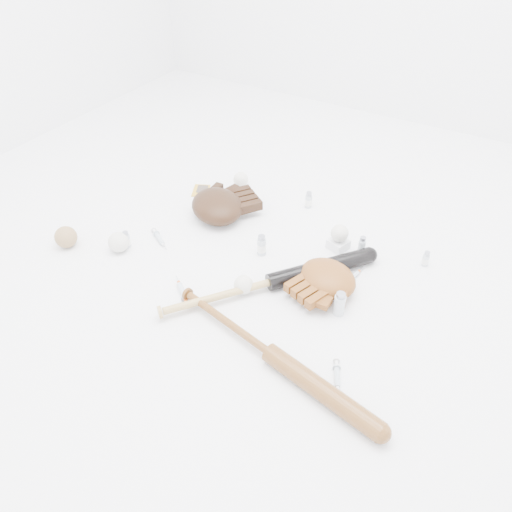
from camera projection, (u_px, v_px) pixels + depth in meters
The scene contains 21 objects.
bat_dark at pixel (271, 282), 1.70m from camera, with size 0.83×0.06×0.06m, color black, non-canonical shape.
bat_wood at pixel (271, 353), 1.47m from camera, with size 0.79×0.06×0.06m, color brown, non-canonical shape.
glove_dark at pixel (217, 206), 2.02m from camera, with size 0.29×0.29×0.10m, color black, non-canonical shape.
glove_tan at pixel (328, 278), 1.70m from camera, with size 0.25×0.25×0.09m, color brown, non-canonical shape.
trading_card at pixel (201, 191), 2.20m from camera, with size 0.07×0.10×0.01m, color #BE8C22.
pedestal at pixel (338, 244), 1.88m from camera, with size 0.07×0.07×0.04m, color white.
baseball_on_pedestal at pixel (340, 233), 1.85m from camera, with size 0.07×0.07×0.07m, color silver.
baseball_left at pixel (119, 242), 1.86m from camera, with size 0.08×0.08×0.08m, color silver.
baseball_upper at pixel (241, 179), 2.22m from camera, with size 0.07×0.07×0.07m, color silver.
baseball_mid at pixel (244, 285), 1.69m from camera, with size 0.07×0.07×0.07m, color silver.
baseball_aged at pixel (66, 237), 1.88m from camera, with size 0.08×0.08×0.08m, color #967348.
syringe_0 at pixel (159, 239), 1.92m from camera, with size 0.15×0.03×0.02m, color #ADBCC6, non-canonical shape.
syringe_1 at pixel (182, 291), 1.70m from camera, with size 0.17×0.03×0.02m, color #ADBCC6, non-canonical shape.
syringe_2 at pixel (352, 277), 1.75m from camera, with size 0.15×0.03×0.02m, color #ADBCC6, non-canonical shape.
syringe_3 at pixel (337, 377), 1.42m from camera, with size 0.14×0.02×0.02m, color #ADBCC6, non-canonical shape.
vial_0 at pixel (309, 200), 2.08m from camera, with size 0.03×0.03×0.07m, color silver.
vial_1 at pixel (426, 259), 1.80m from camera, with size 0.02×0.02×0.06m, color silver.
vial_2 at pixel (262, 245), 1.84m from camera, with size 0.03×0.03×0.08m, color silver.
vial_3 at pixel (340, 304), 1.60m from camera, with size 0.04×0.04×0.09m, color silver.
vial_4 at pixel (126, 239), 1.88m from camera, with size 0.03×0.03×0.07m, color silver.
vial_5 at pixel (362, 245), 1.85m from camera, with size 0.03×0.03×0.07m, color silver.
Camera 1 is at (0.71, -1.17, 1.18)m, focal length 35.00 mm.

